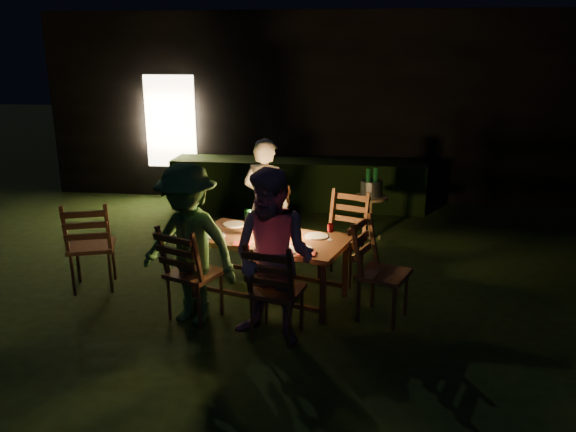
# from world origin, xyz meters

# --- Properties ---
(garden_envelope) EXTENTS (40.00, 40.00, 3.20)m
(garden_envelope) POSITION_xyz_m (-0.01, 6.15, 1.58)
(garden_envelope) COLOR black
(garden_envelope) RESTS_ON ground
(dining_table) EXTENTS (1.80, 1.26, 0.68)m
(dining_table) POSITION_xyz_m (-0.41, 0.11, 0.61)
(dining_table) COLOR #532F1B
(dining_table) RESTS_ON ground
(chair_near_left) EXTENTS (0.62, 0.64, 1.04)m
(chair_near_left) POSITION_xyz_m (-1.07, -0.49, 0.31)
(chair_near_left) COLOR #532F1B
(chair_near_left) RESTS_ON ground
(chair_near_right) EXTENTS (0.54, 0.57, 1.00)m
(chair_near_right) POSITION_xyz_m (-0.21, -0.76, 0.30)
(chair_near_right) COLOR #532F1B
(chair_near_right) RESTS_ON ground
(chair_far_left) EXTENTS (0.59, 0.62, 1.03)m
(chair_far_left) POSITION_xyz_m (-0.61, 0.98, 0.31)
(chair_far_left) COLOR #532F1B
(chair_far_left) RESTS_ON ground
(chair_far_right) EXTENTS (0.62, 0.64, 1.05)m
(chair_far_right) POSITION_xyz_m (0.35, 0.68, 0.32)
(chair_far_right) COLOR #532F1B
(chair_far_right) RESTS_ON ground
(chair_end) EXTENTS (0.64, 0.62, 1.04)m
(chair_end) POSITION_xyz_m (0.77, -0.25, 0.31)
(chair_end) COLOR #532F1B
(chair_end) RESTS_ON ground
(chair_spare) EXTENTS (0.62, 0.64, 1.08)m
(chair_spare) POSITION_xyz_m (-2.39, 0.09, 0.33)
(chair_spare) COLOR #532F1B
(chair_spare) RESTS_ON ground
(person_house_side) EXTENTS (0.67, 0.54, 1.59)m
(person_house_side) POSITION_xyz_m (-0.59, 1.03, 0.79)
(person_house_side) COLOR silver
(person_house_side) RESTS_ON ground
(person_opp_right) EXTENTS (0.93, 0.82, 1.61)m
(person_opp_right) POSITION_xyz_m (-0.22, -0.80, 0.81)
(person_opp_right) COLOR #B57DA0
(person_opp_right) RESTS_ON ground
(person_opp_left) EXTENTS (1.15, 0.87, 1.58)m
(person_opp_left) POSITION_xyz_m (-1.08, -0.53, 0.79)
(person_opp_left) COLOR #3A7038
(person_opp_left) RESTS_ON ground
(lantern) EXTENTS (0.16, 0.16, 0.35)m
(lantern) POSITION_xyz_m (-0.34, 0.15, 0.84)
(lantern) COLOR white
(lantern) RESTS_ON dining_table
(plate_far_left) EXTENTS (0.25, 0.25, 0.01)m
(plate_far_left) POSITION_xyz_m (-0.87, 0.49, 0.69)
(plate_far_left) COLOR white
(plate_far_left) RESTS_ON dining_table
(plate_near_left) EXTENTS (0.25, 0.25, 0.01)m
(plate_near_left) POSITION_xyz_m (-1.00, 0.07, 0.69)
(plate_near_left) COLOR white
(plate_near_left) RESTS_ON dining_table
(plate_far_right) EXTENTS (0.25, 0.25, 0.01)m
(plate_far_right) POSITION_xyz_m (0.09, 0.19, 0.69)
(plate_far_right) COLOR white
(plate_far_right) RESTS_ON dining_table
(plate_near_right) EXTENTS (0.25, 0.25, 0.01)m
(plate_near_right) POSITION_xyz_m (-0.04, -0.23, 0.69)
(plate_near_right) COLOR white
(plate_near_right) RESTS_ON dining_table
(wineglass_a) EXTENTS (0.06, 0.06, 0.18)m
(wineglass_a) POSITION_xyz_m (-0.61, 0.47, 0.77)
(wineglass_a) COLOR #59070F
(wineglass_a) RESTS_ON dining_table
(wineglass_b) EXTENTS (0.06, 0.06, 0.18)m
(wineglass_b) POSITION_xyz_m (-1.13, 0.21, 0.77)
(wineglass_b) COLOR #59070F
(wineglass_b) RESTS_ON dining_table
(wineglass_c) EXTENTS (0.06, 0.06, 0.18)m
(wineglass_c) POSITION_xyz_m (-0.21, -0.24, 0.77)
(wineglass_c) COLOR #59070F
(wineglass_c) RESTS_ON dining_table
(wineglass_d) EXTENTS (0.06, 0.06, 0.18)m
(wineglass_d) POSITION_xyz_m (0.24, 0.10, 0.77)
(wineglass_d) COLOR #59070F
(wineglass_d) RESTS_ON dining_table
(wineglass_e) EXTENTS (0.06, 0.06, 0.18)m
(wineglass_e) POSITION_xyz_m (-0.59, -0.14, 0.77)
(wineglass_e) COLOR silver
(wineglass_e) RESTS_ON dining_table
(bottle_table) EXTENTS (0.07, 0.07, 0.28)m
(bottle_table) POSITION_xyz_m (-0.65, 0.19, 0.82)
(bottle_table) COLOR #0F471E
(bottle_table) RESTS_ON dining_table
(napkin_left) EXTENTS (0.18, 0.14, 0.01)m
(napkin_left) POSITION_xyz_m (-0.65, -0.15, 0.68)
(napkin_left) COLOR red
(napkin_left) RESTS_ON dining_table
(napkin_right) EXTENTS (0.18, 0.14, 0.01)m
(napkin_right) POSITION_xyz_m (0.03, -0.34, 0.68)
(napkin_right) COLOR red
(napkin_right) RESTS_ON dining_table
(phone) EXTENTS (0.14, 0.07, 0.01)m
(phone) POSITION_xyz_m (-1.09, 0.01, 0.68)
(phone) COLOR black
(phone) RESTS_ON dining_table
(side_table) EXTENTS (0.47, 0.47, 0.63)m
(side_table) POSITION_xyz_m (0.70, 2.18, 0.55)
(side_table) COLOR olive
(side_table) RESTS_ON ground
(ice_bucket) EXTENTS (0.30, 0.30, 0.22)m
(ice_bucket) POSITION_xyz_m (0.70, 2.18, 0.74)
(ice_bucket) COLOR #A5A8AD
(ice_bucket) RESTS_ON side_table
(bottle_bucket_a) EXTENTS (0.07, 0.07, 0.32)m
(bottle_bucket_a) POSITION_xyz_m (0.65, 2.14, 0.79)
(bottle_bucket_a) COLOR #0F471E
(bottle_bucket_a) RESTS_ON side_table
(bottle_bucket_b) EXTENTS (0.07, 0.07, 0.32)m
(bottle_bucket_b) POSITION_xyz_m (0.75, 2.22, 0.79)
(bottle_bucket_b) COLOR #0F471E
(bottle_bucket_b) RESTS_ON side_table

